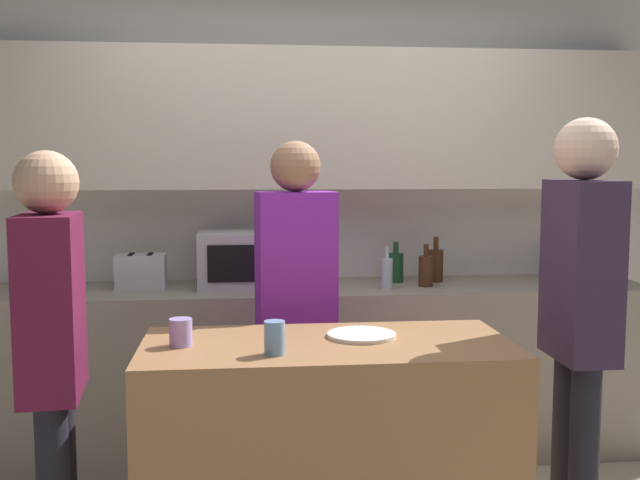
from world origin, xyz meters
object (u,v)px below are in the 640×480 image
Objects in this scene: microwave at (247,259)px; bottle_2 at (426,270)px; toaster at (141,271)px; potted_plant at (555,246)px; cup_0 at (181,332)px; person_left at (52,345)px; bottle_1 at (396,267)px; person_center at (296,296)px; bottle_0 at (387,273)px; plate_on_island at (362,335)px; cup_1 at (275,338)px; person_right at (580,305)px; bottle_3 at (436,265)px.

microwave is 0.97m from bottle_2.
potted_plant is (2.29, -0.00, 0.11)m from toaster.
person_left is at bearing -170.74° from cup_0.
toaster is at bearing -177.64° from bottle_1.
potted_plant is 1.75× the size of bottle_1.
person_center is at bearing -138.53° from bottle_2.
microwave reaches higher than bottle_0.
person_center is at bearing -126.79° from bottle_1.
plate_on_island is 1.11m from person_left.
bottle_2 is at bearing 57.94° from cup_1.
bottle_2 is at bearing -6.40° from microwave.
microwave is 1.84m from person_right.
toaster is 1.03× the size of bottle_3.
bottle_3 is 1.18m from person_center.
potted_plant reaches higher than bottle_1.
potted_plant is at bearing 8.05° from bottle_2.
bottle_1 is 1.74m from cup_1.
cup_1 is at bearing -87.07° from microwave.
bottle_1 reaches higher than cup_0.
person_center reaches higher than cup_0.
bottle_0 is 0.13× the size of person_right.
cup_1 reaches higher than cup_0.
cup_1 is at bearing -146.29° from plate_on_island.
bottle_2 is at bearing 45.97° from cup_0.
person_left is at bearing -149.31° from potted_plant.
cup_0 is (-1.98, -1.36, -0.14)m from potted_plant.
person_left is 1.92m from person_right.
microwave is 0.31× the size of person_center.
bottle_1 reaches higher than bottle_0.
person_center is (0.89, 0.66, 0.04)m from person_left.
cup_0 is at bearing -174.05° from plate_on_island.
cup_1 is at bearing 98.10° from person_right.
plate_on_island is (-0.41, -1.35, -0.07)m from bottle_1.
microwave is 0.57m from toaster.
toaster is 2.62× the size of cup_0.
potted_plant is 0.91m from bottle_1.
cup_0 is at bearing -145.52° from potted_plant.
toaster is 0.16× the size of person_left.
bottle_3 is 2.28m from person_left.
cup_0 is (-0.25, -1.36, -0.09)m from microwave.
bottle_1 is at bearing 176.35° from potted_plant.
bottle_2 is 0.13× the size of person_right.
bottle_0 is 0.82m from person_center.
toaster is 2.30m from potted_plant.
bottle_1 is at bearing 72.98° from plate_on_island.
potted_plant reaches higher than cup_0.
toaster is 1.13× the size of bottle_2.
bottle_2 is 1.74m from cup_0.
person_left reaches higher than plate_on_island.
toaster is at bearing -178.41° from bottle_3.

